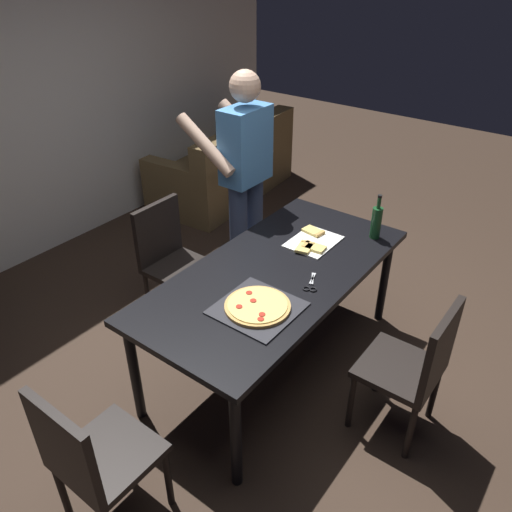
{
  "coord_description": "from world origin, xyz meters",
  "views": [
    {
      "loc": [
        -2.15,
        -1.46,
        2.48
      ],
      "look_at": [
        0.0,
        0.15,
        0.8
      ],
      "focal_mm": 35.52,
      "sensor_mm": 36.0,
      "label": 1
    }
  ],
  "objects_px": {
    "chair_near_camera": "(416,364)",
    "dining_table": "(275,280)",
    "pepperoni_pizza_on_tray": "(258,307)",
    "couch": "(227,169)",
    "chair_left_end": "(91,456)",
    "person_serving_pizza": "(244,174)",
    "wine_bottle": "(376,222)",
    "kitchen_scissors": "(311,285)",
    "chair_far_side": "(170,255)"
  },
  "relations": [
    {
      "from": "chair_near_camera",
      "to": "wine_bottle",
      "type": "xyz_separation_m",
      "value": [
        0.75,
        0.64,
        0.36
      ]
    },
    {
      "from": "chair_far_side",
      "to": "pepperoni_pizza_on_tray",
      "type": "xyz_separation_m",
      "value": [
        -0.37,
        -1.08,
        0.25
      ]
    },
    {
      "from": "dining_table",
      "to": "pepperoni_pizza_on_tray",
      "type": "height_order",
      "value": "pepperoni_pizza_on_tray"
    },
    {
      "from": "pepperoni_pizza_on_tray",
      "to": "wine_bottle",
      "type": "distance_m",
      "value": 1.14
    },
    {
      "from": "wine_bottle",
      "to": "couch",
      "type": "bearing_deg",
      "value": 63.18
    },
    {
      "from": "dining_table",
      "to": "kitchen_scissors",
      "type": "bearing_deg",
      "value": -92.01
    },
    {
      "from": "chair_left_end",
      "to": "wine_bottle",
      "type": "xyz_separation_m",
      "value": [
        2.18,
        -0.3,
        0.36
      ]
    },
    {
      "from": "couch",
      "to": "wine_bottle",
      "type": "distance_m",
      "value": 2.63
    },
    {
      "from": "kitchen_scissors",
      "to": "wine_bottle",
      "type": "bearing_deg",
      "value": -3.18
    },
    {
      "from": "person_serving_pizza",
      "to": "pepperoni_pizza_on_tray",
      "type": "relative_size",
      "value": 4.1
    },
    {
      "from": "chair_near_camera",
      "to": "wine_bottle",
      "type": "height_order",
      "value": "wine_bottle"
    },
    {
      "from": "pepperoni_pizza_on_tray",
      "to": "kitchen_scissors",
      "type": "relative_size",
      "value": 2.17
    },
    {
      "from": "dining_table",
      "to": "chair_left_end",
      "type": "xyz_separation_m",
      "value": [
        -1.43,
        0.0,
        -0.17
      ]
    },
    {
      "from": "chair_far_side",
      "to": "person_serving_pizza",
      "type": "distance_m",
      "value": 0.82
    },
    {
      "from": "chair_near_camera",
      "to": "pepperoni_pizza_on_tray",
      "type": "height_order",
      "value": "chair_near_camera"
    },
    {
      "from": "chair_far_side",
      "to": "couch",
      "type": "relative_size",
      "value": 0.51
    },
    {
      "from": "pepperoni_pizza_on_tray",
      "to": "wine_bottle",
      "type": "relative_size",
      "value": 1.35
    },
    {
      "from": "dining_table",
      "to": "couch",
      "type": "relative_size",
      "value": 1.07
    },
    {
      "from": "kitchen_scissors",
      "to": "chair_far_side",
      "type": "bearing_deg",
      "value": 89.56
    },
    {
      "from": "chair_far_side",
      "to": "chair_left_end",
      "type": "distance_m",
      "value": 1.72
    },
    {
      "from": "person_serving_pizza",
      "to": "wine_bottle",
      "type": "distance_m",
      "value": 1.04
    },
    {
      "from": "person_serving_pizza",
      "to": "kitchen_scissors",
      "type": "distance_m",
      "value": 1.19
    },
    {
      "from": "wine_bottle",
      "to": "dining_table",
      "type": "bearing_deg",
      "value": 158.0
    },
    {
      "from": "dining_table",
      "to": "couch",
      "type": "xyz_separation_m",
      "value": [
        1.91,
        1.99,
        -0.38
      ]
    },
    {
      "from": "kitchen_scissors",
      "to": "dining_table",
      "type": "bearing_deg",
      "value": 87.99
    },
    {
      "from": "chair_near_camera",
      "to": "person_serving_pizza",
      "type": "bearing_deg",
      "value": 69.7
    },
    {
      "from": "wine_bottle",
      "to": "person_serving_pizza",
      "type": "bearing_deg",
      "value": 97.33
    },
    {
      "from": "chair_far_side",
      "to": "kitchen_scissors",
      "type": "distance_m",
      "value": 1.23
    },
    {
      "from": "couch",
      "to": "pepperoni_pizza_on_tray",
      "type": "height_order",
      "value": "couch"
    },
    {
      "from": "chair_left_end",
      "to": "couch",
      "type": "relative_size",
      "value": 0.51
    },
    {
      "from": "pepperoni_pizza_on_tray",
      "to": "couch",
      "type": "bearing_deg",
      "value": 43.04
    },
    {
      "from": "couch",
      "to": "pepperoni_pizza_on_tray",
      "type": "relative_size",
      "value": 4.14
    },
    {
      "from": "chair_far_side",
      "to": "person_serving_pizza",
      "type": "height_order",
      "value": "person_serving_pizza"
    },
    {
      "from": "person_serving_pizza",
      "to": "pepperoni_pizza_on_tray",
      "type": "distance_m",
      "value": 1.33
    },
    {
      "from": "chair_near_camera",
      "to": "chair_left_end",
      "type": "height_order",
      "value": "same"
    },
    {
      "from": "dining_table",
      "to": "chair_far_side",
      "type": "distance_m",
      "value": 0.96
    },
    {
      "from": "chair_left_end",
      "to": "kitchen_scissors",
      "type": "relative_size",
      "value": 4.56
    },
    {
      "from": "chair_far_side",
      "to": "couch",
      "type": "bearing_deg",
      "value": 28.71
    },
    {
      "from": "dining_table",
      "to": "chair_left_end",
      "type": "bearing_deg",
      "value": 180.0
    },
    {
      "from": "chair_left_end",
      "to": "person_serving_pizza",
      "type": "relative_size",
      "value": 0.51
    },
    {
      "from": "person_serving_pizza",
      "to": "chair_left_end",
      "type": "bearing_deg",
      "value": -160.59
    },
    {
      "from": "couch",
      "to": "kitchen_scissors",
      "type": "relative_size",
      "value": 8.96
    },
    {
      "from": "chair_near_camera",
      "to": "dining_table",
      "type": "bearing_deg",
      "value": 90.0
    },
    {
      "from": "pepperoni_pizza_on_tray",
      "to": "wine_bottle",
      "type": "xyz_separation_m",
      "value": [
        1.12,
        -0.16,
        0.1
      ]
    },
    {
      "from": "chair_far_side",
      "to": "wine_bottle",
      "type": "bearing_deg",
      "value": -59.0
    },
    {
      "from": "couch",
      "to": "person_serving_pizza",
      "type": "distance_m",
      "value": 1.93
    },
    {
      "from": "chair_left_end",
      "to": "person_serving_pizza",
      "type": "height_order",
      "value": "person_serving_pizza"
    },
    {
      "from": "pepperoni_pizza_on_tray",
      "to": "chair_near_camera",
      "type": "bearing_deg",
      "value": -65.07
    },
    {
      "from": "chair_far_side",
      "to": "kitchen_scissors",
      "type": "xyz_separation_m",
      "value": [
        -0.01,
        -1.2,
        0.24
      ]
    },
    {
      "from": "chair_far_side",
      "to": "pepperoni_pizza_on_tray",
      "type": "relative_size",
      "value": 2.11
    }
  ]
}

